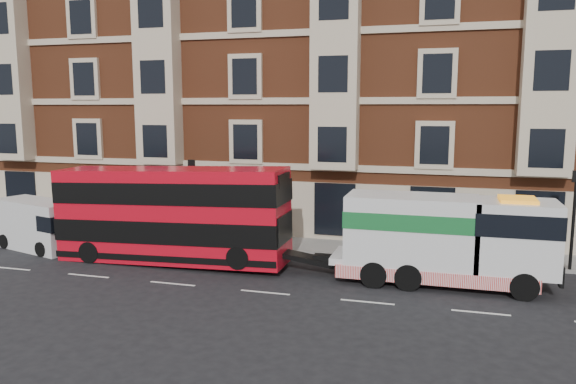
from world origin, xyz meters
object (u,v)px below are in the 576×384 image
at_px(double_decker_bus, 171,213).
at_px(box_van, 38,225).
at_px(tow_truck, 442,239).
at_px(pedestrian, 140,215).

relative_size(double_decker_bus, box_van, 2.12).
relative_size(tow_truck, box_van, 1.70).
height_order(tow_truck, pedestrian, tow_truck).
bearing_deg(tow_truck, double_decker_bus, -180.00).
relative_size(double_decker_bus, tow_truck, 1.25).
height_order(double_decker_bus, pedestrian, double_decker_bus).
xyz_separation_m(double_decker_bus, tow_truck, (12.06, 0.00, -0.41)).
relative_size(tow_truck, pedestrian, 4.91).
distance_m(tow_truck, pedestrian, 17.47).
xyz_separation_m(double_decker_bus, box_van, (-7.84, 0.51, -1.11)).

